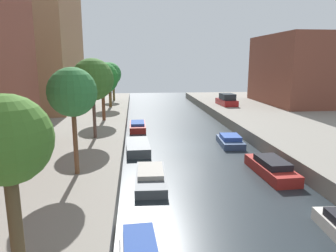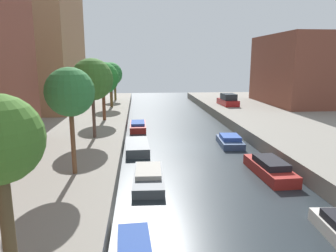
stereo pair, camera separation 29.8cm
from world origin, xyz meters
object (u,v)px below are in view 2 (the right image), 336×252
at_px(moored_boat_right_2, 270,168).
at_px(moored_boat_left_2, 149,177).
at_px(low_block_right, 305,70).
at_px(parked_car, 228,100).
at_px(moored_boat_left_3, 137,147).
at_px(street_tree_1, 70,93).
at_px(street_tree_3, 103,78).
at_px(moored_boat_right_3, 230,141).
at_px(apartment_tower_far, 29,23).
at_px(street_tree_2, 92,80).
at_px(street_tree_5, 115,77).
at_px(moored_boat_left_4, 138,126).
at_px(street_tree_4, 111,74).

bearing_deg(moored_boat_right_2, moored_boat_left_2, -176.71).
relative_size(low_block_right, moored_boat_left_2, 2.98).
bearing_deg(parked_car, moored_boat_left_3, -125.35).
height_order(street_tree_1, street_tree_3, street_tree_3).
distance_m(low_block_right, moored_boat_right_2, 27.36).
bearing_deg(moored_boat_right_3, low_block_right, 47.70).
xyz_separation_m(street_tree_1, moored_boat_right_3, (10.41, 8.01, -4.73)).
height_order(apartment_tower_far, low_block_right, apartment_tower_far).
height_order(street_tree_2, moored_boat_right_2, street_tree_2).
distance_m(street_tree_5, moored_boat_right_3, 24.72).
bearing_deg(low_block_right, moored_boat_right_3, -132.30).
distance_m(low_block_right, street_tree_3, 26.87).
distance_m(moored_boat_left_3, moored_boat_left_4, 7.44).
bearing_deg(moored_boat_left_2, moored_boat_right_2, 3.29).
bearing_deg(moored_boat_left_3, moored_boat_right_3, 7.04).
distance_m(street_tree_4, moored_boat_right_3, 19.07).
bearing_deg(moored_boat_right_2, moored_boat_left_3, 143.18).
xyz_separation_m(parked_car, moored_boat_left_4, (-11.50, -8.87, -1.26)).
xyz_separation_m(moored_boat_left_4, moored_boat_right_2, (7.63, -13.21, 0.07)).
distance_m(street_tree_5, moored_boat_right_2, 30.94).
bearing_deg(apartment_tower_far, moored_boat_left_3, -53.11).
bearing_deg(street_tree_3, moored_boat_right_3, -32.14).
height_order(low_block_right, street_tree_4, low_block_right).
xyz_separation_m(street_tree_2, moored_boat_left_2, (3.73, -6.63, -4.94)).
bearing_deg(moored_boat_right_3, moored_boat_left_2, -133.35).
bearing_deg(street_tree_5, moored_boat_left_4, -78.41).
height_order(street_tree_3, street_tree_5, street_tree_3).
relative_size(low_block_right, parked_car, 3.25).
bearing_deg(moored_boat_left_3, street_tree_3, 112.68).
xyz_separation_m(street_tree_4, parked_car, (14.68, 0.12, -3.35)).
xyz_separation_m(low_block_right, street_tree_3, (-25.09, -9.59, -0.45)).
bearing_deg(street_tree_2, apartment_tower_far, 119.80).
bearing_deg(apartment_tower_far, moored_boat_left_2, -60.33).
distance_m(apartment_tower_far, street_tree_5, 12.97).
distance_m(street_tree_2, moored_boat_left_4, 9.10).
xyz_separation_m(parked_car, moored_boat_left_3, (-11.57, -16.31, -1.29)).
relative_size(apartment_tower_far, street_tree_3, 3.55).
height_order(apartment_tower_far, moored_boat_left_4, apartment_tower_far).
bearing_deg(low_block_right, moored_boat_left_3, -142.23).
bearing_deg(street_tree_1, moored_boat_left_3, 66.34).
bearing_deg(low_block_right, street_tree_5, 166.73).
bearing_deg(apartment_tower_far, moored_boat_right_3, -38.03).
bearing_deg(apartment_tower_far, low_block_right, 1.72).
bearing_deg(parked_car, street_tree_5, 155.66).
relative_size(street_tree_4, street_tree_5, 1.21).
bearing_deg(moored_boat_right_2, moored_boat_right_3, 93.44).
bearing_deg(moored_boat_left_2, moored_boat_right_3, 46.65).
bearing_deg(moored_boat_left_4, parked_car, 37.64).
bearing_deg(apartment_tower_far, moored_boat_left_4, -35.35).
bearing_deg(moored_boat_left_4, moored_boat_right_2, -59.97).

